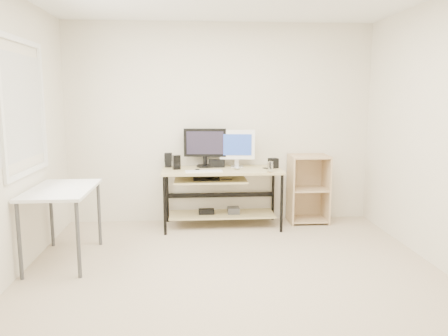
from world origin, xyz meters
The scene contains 16 objects.
room centered at (-0.14, 0.04, 1.32)m, with size 4.01×4.01×2.62m.
desk centered at (-0.03, 1.66, 0.54)m, with size 1.50×0.65×0.75m.
side_table centered at (-1.68, 0.60, 0.67)m, with size 0.60×1.00×0.75m.
shelf_unit centered at (1.15, 1.82, 0.45)m, with size 0.50×0.40×0.90m.
black_monitor centered at (-0.21, 1.86, 1.04)m, with size 0.55×0.23×0.50m.
white_imac centered at (0.21, 1.81, 1.03)m, with size 0.45×0.14×0.48m.
keyboard centered at (-0.24, 1.47, 0.76)m, with size 0.45×0.13×0.02m, color white.
mouse centered at (0.18, 1.64, 0.77)m, with size 0.07×0.11×0.04m, color #A8A8AD.
center_speaker centered at (-0.06, 1.82, 0.80)m, with size 0.20×0.09×0.10m, color black.
speaker_left centered at (-0.69, 1.88, 0.85)m, with size 0.09×0.09×0.18m.
speaker_right centered at (0.66, 1.70, 0.81)m, with size 0.10×0.10×0.13m, color black.
audio_controller centered at (-0.57, 1.68, 0.84)m, with size 0.09×0.06×0.18m, color black.
volume_puck centered at (-0.31, 1.54, 0.76)m, with size 0.06×0.06×0.02m, color black.
smartphone centered at (0.56, 1.66, 0.75)m, with size 0.05×0.10×0.01m, color black.
coaster centered at (0.57, 1.38, 0.75)m, with size 0.08×0.08×0.01m, color #9C7746.
drinking_glass centered at (0.57, 1.38, 0.82)m, with size 0.06×0.06×0.13m, color white.
Camera 1 is at (-0.38, -3.76, 1.64)m, focal length 35.00 mm.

